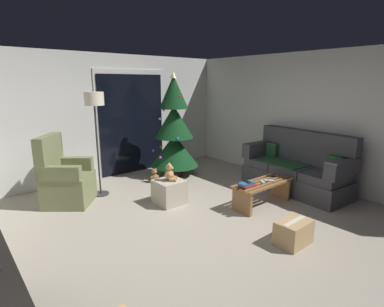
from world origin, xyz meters
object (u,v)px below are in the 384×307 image
at_px(cell_phone, 247,182).
at_px(christmas_tree, 174,132).
at_px(coffee_table, 263,190).
at_px(remote_black, 271,176).
at_px(remote_white, 270,181).
at_px(teddy_bear_honey, 170,173).
at_px(teddy_bear_chestnut_by_tree, 155,176).
at_px(cardboard_box_taped_mid_floor, 293,232).
at_px(floor_lamp, 95,109).
at_px(couch, 297,169).
at_px(book_stack, 247,185).
at_px(remote_silver, 263,182).
at_px(ottoman, 170,192).
at_px(armchair, 65,180).

distance_m(cell_phone, christmas_tree, 2.24).
bearing_deg(coffee_table, remote_black, 14.56).
height_order(remote_white, teddy_bear_honey, teddy_bear_honey).
bearing_deg(teddy_bear_chestnut_by_tree, cardboard_box_taped_mid_floor, -89.52).
height_order(christmas_tree, floor_lamp, christmas_tree).
relative_size(coffee_table, remote_black, 7.05).
height_order(remote_black, teddy_bear_honey, teddy_bear_honey).
bearing_deg(remote_black, christmas_tree, 56.23).
distance_m(couch, floor_lamp, 3.71).
bearing_deg(coffee_table, floor_lamp, 130.50).
distance_m(floor_lamp, teddy_bear_chestnut_by_tree, 1.77).
distance_m(remote_white, book_stack, 0.48).
height_order(remote_silver, book_stack, book_stack).
xyz_separation_m(couch, coffee_table, (-1.06, -0.06, -0.14)).
bearing_deg(christmas_tree, cell_phone, -96.19).
height_order(remote_white, cell_phone, cell_phone).
relative_size(cell_phone, teddy_bear_chestnut_by_tree, 0.50).
distance_m(couch, teddy_bear_honey, 2.36).
distance_m(remote_silver, ottoman, 1.50).
height_order(christmas_tree, cardboard_box_taped_mid_floor, christmas_tree).
height_order(remote_silver, teddy_bear_chestnut_by_tree, remote_silver).
distance_m(cell_phone, floor_lamp, 2.75).
height_order(armchair, ottoman, armchair).
height_order(couch, cell_phone, couch).
xyz_separation_m(remote_silver, ottoman, (-1.07, 1.04, -0.21)).
distance_m(cell_phone, cardboard_box_taped_mid_floor, 1.12).
bearing_deg(ottoman, remote_white, -41.83).
height_order(couch, armchair, armchair).
height_order(cell_phone, floor_lamp, floor_lamp).
distance_m(couch, remote_silver, 1.10).
relative_size(ottoman, teddy_bear_chestnut_by_tree, 1.54).
height_order(coffee_table, cardboard_box_taped_mid_floor, coffee_table).
bearing_deg(teddy_bear_chestnut_by_tree, coffee_table, -71.16).
distance_m(remote_black, teddy_bear_honey, 1.70).
height_order(remote_black, cell_phone, cell_phone).
height_order(book_stack, teddy_bear_honey, teddy_bear_honey).
height_order(remote_silver, ottoman, remote_silver).
distance_m(couch, coffee_table, 1.08).
xyz_separation_m(cell_phone, christmas_tree, (0.24, 2.18, 0.48)).
bearing_deg(couch, coffee_table, -176.79).
relative_size(couch, teddy_bear_honey, 6.98).
height_order(coffee_table, remote_black, remote_black).
bearing_deg(remote_silver, christmas_tree, -49.04).
xyz_separation_m(couch, teddy_bear_chestnut_by_tree, (-1.77, 2.02, -0.28)).
relative_size(remote_silver, remote_white, 1.00).
bearing_deg(christmas_tree, remote_white, -84.31).
height_order(remote_white, floor_lamp, floor_lamp).
xyz_separation_m(couch, christmas_tree, (-1.19, 2.14, 0.54)).
bearing_deg(remote_silver, ottoman, -5.69).
bearing_deg(couch, ottoman, 156.04).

